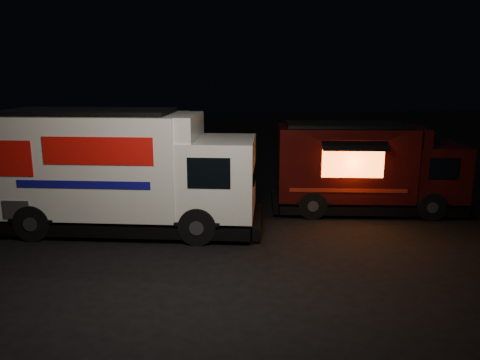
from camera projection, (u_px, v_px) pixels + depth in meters
ground at (215, 237)px, 12.95m from camera, size 80.00×80.00×0.00m
white_truck at (128, 171)px, 13.27m from camera, size 8.00×4.47×3.44m
red_truck at (368, 167)px, 15.15m from camera, size 6.54×3.65×2.87m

